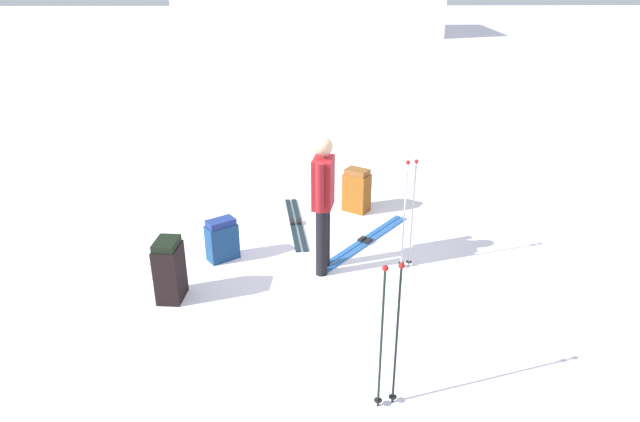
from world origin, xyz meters
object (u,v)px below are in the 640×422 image
(skier_standing, at_px, (323,199))
(ski_poles_planted_near, at_px, (390,331))
(backpack_large_dark, at_px, (222,240))
(backpack_bright, at_px, (357,191))
(ski_pair_near, at_px, (365,241))
(backpack_small_spare, at_px, (170,270))
(ski_poles_planted_far, at_px, (409,210))
(ski_pair_far, at_px, (296,223))

(skier_standing, bearing_deg, ski_poles_planted_near, -78.03)
(backpack_large_dark, bearing_deg, backpack_bright, 39.18)
(skier_standing, relative_size, ski_pair_near, 1.03)
(backpack_bright, bearing_deg, backpack_large_dark, -140.82)
(ski_poles_planted_near, bearing_deg, backpack_large_dark, 123.91)
(backpack_bright, bearing_deg, backpack_small_spare, -133.56)
(backpack_small_spare, height_order, ski_poles_planted_far, ski_poles_planted_far)
(backpack_large_dark, bearing_deg, ski_pair_near, 12.95)
(backpack_small_spare, xyz_separation_m, ski_poles_planted_far, (2.74, 0.65, 0.42))
(backpack_small_spare, bearing_deg, ski_poles_planted_far, 13.41)
(backpack_small_spare, bearing_deg, backpack_bright, 46.44)
(ski_pair_far, relative_size, backpack_small_spare, 2.40)
(skier_standing, relative_size, ski_poles_planted_far, 1.21)
(ski_poles_planted_far, bearing_deg, ski_poles_planted_near, -102.72)
(backpack_small_spare, height_order, ski_poles_planted_near, ski_poles_planted_near)
(backpack_bright, distance_m, backpack_small_spare, 3.28)
(backpack_small_spare, distance_m, ski_poles_planted_far, 2.85)
(ski_poles_planted_near, bearing_deg, ski_poles_planted_far, 77.28)
(ski_pair_far, xyz_separation_m, backpack_large_dark, (-0.90, -1.02, 0.26))
(backpack_bright, distance_m, ski_poles_planted_near, 4.11)
(ski_pair_near, xyz_separation_m, backpack_large_dark, (-1.85, -0.43, 0.26))
(skier_standing, xyz_separation_m, ski_pair_far, (-0.36, 1.32, -0.94))
(backpack_bright, xyz_separation_m, backpack_small_spare, (-2.26, -2.37, 0.03))
(ski_poles_planted_near, bearing_deg, ski_pair_far, 103.24)
(ski_pair_near, height_order, backpack_bright, backpack_bright)
(ski_pair_far, distance_m, ski_poles_planted_near, 3.80)
(ski_pair_far, bearing_deg, skier_standing, -74.58)
(backpack_bright, relative_size, ski_poles_planted_near, 0.48)
(ski_pair_far, xyz_separation_m, ski_poles_planted_far, (1.39, -1.26, 0.76))
(backpack_large_dark, distance_m, ski_poles_planted_near, 3.19)
(ski_pair_far, height_order, backpack_bright, backpack_bright)
(backpack_large_dark, distance_m, ski_poles_planted_far, 2.36)
(ski_poles_planted_near, bearing_deg, ski_pair_near, 88.17)
(backpack_small_spare, relative_size, ski_poles_planted_far, 0.52)
(ski_pair_near, height_order, ski_poles_planted_far, ski_poles_planted_far)
(backpack_small_spare, xyz_separation_m, ski_poles_planted_near, (2.20, -1.71, 0.41))
(ski_pair_near, relative_size, ski_poles_planted_far, 1.17)
(backpack_small_spare, relative_size, ski_poles_planted_near, 0.53)
(skier_standing, bearing_deg, backpack_small_spare, -160.82)
(ski_poles_planted_far, bearing_deg, backpack_large_dark, 173.85)
(skier_standing, height_order, backpack_small_spare, skier_standing)
(backpack_large_dark, height_order, backpack_bright, backpack_bright)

